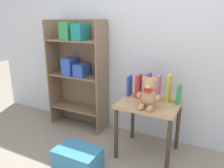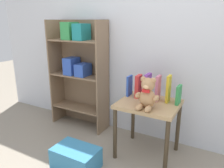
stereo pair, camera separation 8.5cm
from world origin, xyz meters
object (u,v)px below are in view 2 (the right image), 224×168
Objects in this scene: book_standing_green at (179,95)px; storage_bin at (76,158)px; display_table at (148,111)px; book_standing_pink at (158,88)px; book_standing_purple at (148,86)px; teddy_bear at (147,94)px; book_standing_red at (138,86)px; bookshelf_side at (79,67)px; book_standing_yellow at (168,89)px; book_standing_blue at (129,86)px.

storage_bin is (-0.76, -0.63, -0.56)m from book_standing_green.
display_table is 0.33m from book_standing_green.
book_standing_purple is at bearing -176.77° from book_standing_pink.
teddy_bear is 0.89m from storage_bin.
book_standing_red is 0.93m from storage_bin.
book_standing_green is at bearing -6.46° from bookshelf_side.
book_standing_yellow is at bearing 176.62° from book_standing_green.
teddy_bear is 0.25m from book_standing_pink.
book_standing_red is at bearing 179.79° from book_standing_purple.
teddy_bear reaches higher than book_standing_green.
book_standing_green is (1.27, -0.14, -0.12)m from bookshelf_side.
teddy_bear is at bearing -73.11° from book_standing_purple.
book_standing_pink is at bearing -179.48° from book_standing_green.
book_standing_blue is at bearing -177.90° from book_standing_green.
book_standing_purple is 0.10m from book_standing_pink.
display_table is at bearing -63.70° from book_standing_purple.
teddy_bear is 0.30m from book_standing_red.
book_standing_yellow is 1.10m from storage_bin.
teddy_bear is at bearing -131.23° from book_standing_green.
teddy_bear is at bearing -95.64° from book_standing_pink.
book_standing_pink is at bearing -7.39° from bookshelf_side.
book_standing_purple reaches higher than book_standing_green.
storage_bin is (-0.53, -0.39, -0.60)m from teddy_bear.
bookshelf_side reaches higher than storage_bin.
display_table is 2.27× the size of book_standing_pink.
bookshelf_side is at bearing 167.62° from book_standing_red.
storage_bin is (-0.45, -0.63, -0.60)m from book_standing_purple.
book_standing_purple is at bearing -177.71° from book_standing_green.
display_table is 2.45× the size of book_standing_red.
book_standing_purple is 0.31m from book_standing_green.
display_table is at bearing -13.37° from bookshelf_side.
book_standing_purple is 0.97× the size of book_standing_yellow.
book_standing_pink is at bearing -0.07° from book_standing_red.
bookshelf_side is 1.18m from book_standing_yellow.
book_standing_blue is at bearing -10.73° from bookshelf_side.
bookshelf_side is at bearing 172.10° from book_standing_pink.
book_standing_blue is 0.51m from book_standing_green.
book_standing_purple is 1.41× the size of book_standing_green.
storage_bin is at bearing -112.05° from book_standing_blue.
teddy_bear is 0.25m from book_standing_purple.
bookshelf_side is 5.23× the size of book_standing_purple.
book_standing_green is (0.41, 0.00, -0.03)m from book_standing_red.
storage_bin is (-0.50, -0.53, -0.38)m from display_table.
book_standing_red is at bearing 148.56° from display_table.
bookshelf_side is at bearing 159.80° from teddy_bear.
book_standing_purple is 0.98m from storage_bin.
book_standing_red is at bearing -2.79° from book_standing_blue.
book_standing_green is (0.10, -0.01, -0.04)m from book_standing_yellow.
book_standing_green is (0.20, -0.01, -0.03)m from book_standing_pink.
book_standing_purple is at bearing 54.45° from storage_bin.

